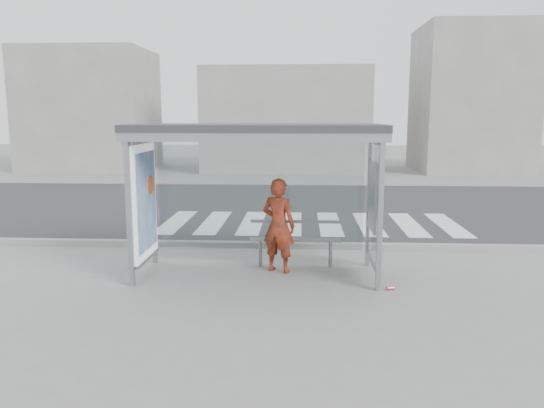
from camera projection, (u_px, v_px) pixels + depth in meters
The scene contains 11 objects.
ground at pixel (257, 275), 9.29m from camera, with size 80.00×80.00×0.00m, color slate.
road at pixel (276, 206), 16.18m from camera, with size 30.00×10.00×0.01m, color #2D2D30.
curb at pixel (265, 245), 11.20m from camera, with size 30.00×0.18×0.12m, color gray.
crosswalk at pixel (310, 223), 13.66m from camera, with size 7.55×3.00×0.00m.
bus_shelter at pixel (235, 162), 9.04m from camera, with size 4.25×1.65×2.62m.
building_left at pixel (91, 110), 27.05m from camera, with size 6.00×5.00×6.00m, color gray.
building_center at pixel (286, 120), 26.59m from camera, with size 8.00×5.00×5.00m, color gray.
building_right at pixel (470, 99), 25.94m from camera, with size 5.00×5.00×7.00m, color gray.
person at pixel (279, 225), 9.37m from camera, with size 0.61×0.40×1.68m, color #DE4314.
bench at pixel (295, 239), 9.74m from camera, with size 1.66×0.21×0.86m.
soda_can at pixel (390, 288), 8.49m from camera, with size 0.06×0.06×0.12m, color #F04667.
Camera 1 is at (0.75, -8.92, 2.78)m, focal length 35.00 mm.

